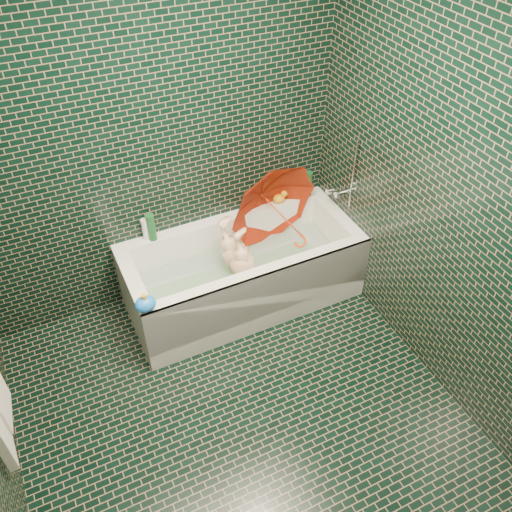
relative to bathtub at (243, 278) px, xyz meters
name	(u,v)px	position (x,y,z in m)	size (l,w,h in m)	color
floor	(246,426)	(-0.45, -1.01, -0.21)	(2.80, 2.80, 0.00)	black
ceiling	(236,2)	(-0.45, -1.01, 2.29)	(2.80, 2.80, 0.00)	white
wall_back	(152,145)	(-0.45, 0.39, 1.04)	(2.80, 2.80, 0.00)	black
wall_right	(458,211)	(0.85, -1.01, 1.04)	(2.80, 2.80, 0.00)	black
bathtub	(243,278)	(0.00, 0.00, 0.00)	(1.70, 0.75, 0.55)	white
bath_mat	(242,282)	(0.00, 0.02, -0.06)	(1.35, 0.47, 0.01)	green
water	(242,268)	(0.00, 0.02, 0.09)	(1.48, 0.53, 0.00)	silver
faucet	(343,189)	(0.81, 0.01, 0.56)	(0.18, 0.19, 0.55)	silver
child	(245,271)	(0.00, -0.02, 0.10)	(0.34, 0.22, 0.93)	#E6B690
umbrella	(283,216)	(0.37, 0.09, 0.40)	(0.70, 0.70, 0.61)	red
soap_bottle_a	(307,194)	(0.72, 0.34, 0.34)	(0.11, 0.11, 0.28)	white
soap_bottle_b	(305,197)	(0.69, 0.31, 0.34)	(0.09, 0.09, 0.20)	#421C69
soap_bottle_c	(306,194)	(0.71, 0.34, 0.34)	(0.14, 0.14, 0.18)	#164D23
bottle_right_tall	(308,184)	(0.72, 0.33, 0.44)	(0.06, 0.06, 0.21)	#164D23
bottle_right_pump	(307,185)	(0.71, 0.34, 0.42)	(0.05, 0.05, 0.16)	silver
bottle_left_tall	(151,227)	(-0.55, 0.33, 0.45)	(0.06, 0.06, 0.21)	#164D23
bottle_left_short	(146,229)	(-0.59, 0.35, 0.42)	(0.05, 0.05, 0.17)	white
rubber_duck	(280,198)	(0.47, 0.33, 0.39)	(0.13, 0.11, 0.10)	orange
bath_toy	(145,304)	(-0.80, -0.32, 0.40)	(0.14, 0.12, 0.13)	blue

